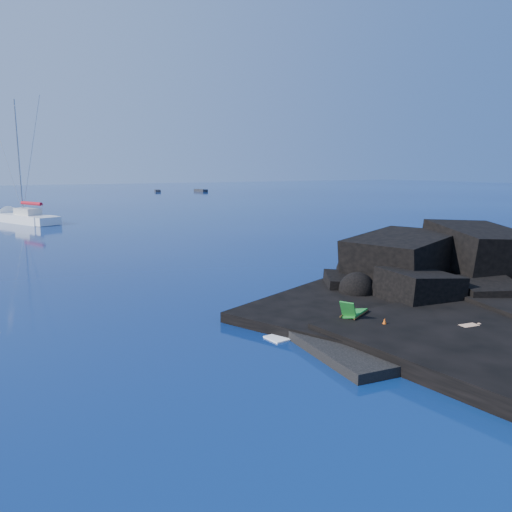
{
  "coord_description": "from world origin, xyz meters",
  "views": [
    {
      "loc": [
        -9.74,
        -12.73,
        6.47
      ],
      "look_at": [
        2.9,
        9.23,
        2.0
      ],
      "focal_mm": 35.0,
      "sensor_mm": 36.0,
      "label": 1
    }
  ],
  "objects": [
    {
      "name": "headland",
      "position": [
        13.0,
        3.0,
        0.0
      ],
      "size": [
        24.0,
        24.0,
        3.6
      ],
      "primitive_type": null,
      "color": "black",
      "rests_on": "ground"
    },
    {
      "name": "towel",
      "position": [
        6.25,
        -1.08,
        0.37
      ],
      "size": [
        1.94,
        1.13,
        0.05
      ],
      "primitive_type": "cube",
      "rotation": [
        0.0,
        0.0,
        -0.15
      ],
      "color": "white",
      "rests_on": "beach"
    },
    {
      "name": "surf_foam",
      "position": [
        5.0,
        5.0,
        0.0
      ],
      "size": [
        10.0,
        8.0,
        0.06
      ],
      "primitive_type": null,
      "color": "white",
      "rests_on": "ground"
    },
    {
      "name": "distant_boat_b",
      "position": [
        46.93,
        116.81,
        0.0
      ],
      "size": [
        2.2,
        5.25,
        0.68
      ],
      "primitive_type": "cube",
      "rotation": [
        0.0,
        0.0,
        0.12
      ],
      "color": "#242428",
      "rests_on": "ground"
    },
    {
      "name": "ground",
      "position": [
        0.0,
        0.0,
        0.0
      ],
      "size": [
        400.0,
        400.0,
        0.0
      ],
      "primitive_type": "plane",
      "color": "#040E3E",
      "rests_on": "ground"
    },
    {
      "name": "sailboat",
      "position": [
        -3.96,
        52.7,
        0.0
      ],
      "size": [
        8.04,
        13.85,
        14.48
      ],
      "primitive_type": null,
      "rotation": [
        0.0,
        0.0,
        0.4
      ],
      "color": "white",
      "rests_on": "ground"
    },
    {
      "name": "deck_chair",
      "position": [
        3.4,
        2.12,
        0.9
      ],
      "size": [
        1.75,
        1.37,
        1.11
      ],
      "primitive_type": null,
      "rotation": [
        0.0,
        0.0,
        0.48
      ],
      "color": "#186F24",
      "rests_on": "beach"
    },
    {
      "name": "distant_boat_a",
      "position": [
        35.98,
        121.56,
        0.0
      ],
      "size": [
        2.4,
        4.66,
        0.59
      ],
      "primitive_type": "cube",
      "rotation": [
        0.0,
        0.0,
        -0.24
      ],
      "color": "#27272C",
      "rests_on": "ground"
    },
    {
      "name": "sunbather",
      "position": [
        6.25,
        -1.08,
        0.53
      ],
      "size": [
        1.79,
        0.74,
        0.27
      ],
      "primitive_type": null,
      "rotation": [
        0.0,
        0.0,
        -0.15
      ],
      "color": "#E5A878",
      "rests_on": "towel"
    },
    {
      "name": "marker_cone",
      "position": [
        3.6,
        0.63,
        0.6
      ],
      "size": [
        0.36,
        0.36,
        0.5
      ],
      "primitive_type": "cone",
      "rotation": [
        0.0,
        0.0,
        -0.11
      ],
      "color": "#DD500B",
      "rests_on": "beach"
    },
    {
      "name": "beach",
      "position": [
        4.5,
        0.5,
        0.0
      ],
      "size": [
        9.08,
        6.86,
        0.7
      ],
      "primitive_type": "cube",
      "rotation": [
        0.0,
        0.0,
        -0.1
      ],
      "color": "black",
      "rests_on": "ground"
    }
  ]
}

